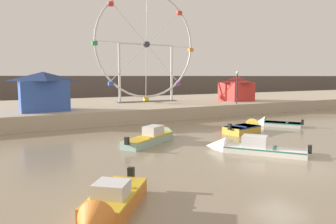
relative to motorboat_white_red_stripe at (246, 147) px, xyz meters
The scene contains 12 objects.
ground_plane 2.84m from the motorboat_white_red_stripe, 95.95° to the right, with size 240.00×240.00×0.00m, color gray.
quay_promenade 22.08m from the motorboat_white_red_stripe, 90.76° to the left, with size 110.00×18.51×1.26m, color #B7A88E.
distant_town_skyline 40.04m from the motorboat_white_red_stripe, 90.42° to the left, with size 140.00×3.00×4.40m, color #564C47.
motorboat_white_red_stripe is the anchor object (origin of this frame).
motorboat_seafoam 6.06m from the motorboat_white_red_stripe, 122.31° to the left, with size 5.41×4.04×1.37m.
motorboat_pale_grey 10.72m from the motorboat_white_red_stripe, 35.42° to the left, with size 3.29×3.82×1.29m.
motorboat_orange_hull 10.34m from the motorboat_white_red_stripe, 155.58° to the right, with size 3.46×3.87×1.34m.
motorboat_mustard_yellow 6.70m from the motorboat_white_red_stripe, 47.17° to the left, with size 3.87×2.29×1.47m.
ferris_wheel_white_frame 22.84m from the motorboat_white_red_stripe, 80.86° to the left, with size 13.03×1.20×13.20m.
carnival_booth_blue_tent 18.69m from the motorboat_white_red_stripe, 118.56° to the left, with size 4.38×3.50×3.46m.
carnival_booth_red_striped 22.36m from the motorboat_white_red_stripe, 51.06° to the left, with size 3.82×3.58×3.09m.
promenade_lamp_near 18.00m from the motorboat_white_red_stripe, 51.22° to the left, with size 0.32×0.32×3.64m.
Camera 1 is at (-11.89, -10.52, 4.32)m, focal length 33.42 mm.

